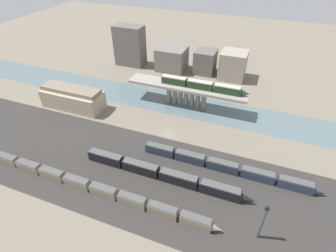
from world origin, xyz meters
TOP-DOWN VIEW (x-y plane):
  - ground_plane at (0.00, 0.00)m, footprint 400.00×400.00m
  - railbed_yard at (0.00, -24.00)m, footprint 280.00×42.00m
  - river_water at (0.00, 23.77)m, footprint 320.00×20.00m
  - bridge at (-0.00, 23.77)m, footprint 55.54×8.84m
  - train_on_bridge at (7.75, 23.77)m, footprint 40.14×3.12m
  - train_yard_near at (-11.75, -36.21)m, footprint 82.27×2.66m
  - train_yard_mid at (7.12, -23.25)m, footprint 58.80×2.95m
  - train_yard_far at (26.22, -12.15)m, footprint 61.79×2.82m
  - warehouse_building at (-48.99, 3.65)m, footprint 28.92×10.98m
  - signal_tower at (38.93, -33.62)m, footprint 1.00×0.77m
  - city_block_far_left at (-46.86, 57.95)m, footprint 17.50×9.59m
  - city_block_left at (-20.57, 59.99)m, footprint 16.57×14.66m
  - city_block_center at (-0.98, 62.89)m, footprint 11.54×12.40m
  - city_block_right at (15.09, 61.46)m, footprint 13.94×13.83m

SIDE VIEW (x-z plane):
  - ground_plane at x=0.00m, z-range 0.00..0.00m
  - river_water at x=0.00m, z-range 0.00..0.01m
  - railbed_yard at x=0.00m, z-range 0.00..0.01m
  - train_yard_near at x=-11.75m, z-range -0.03..3.50m
  - train_yard_far at x=26.22m, z-range -0.04..3.70m
  - train_yard_mid at x=7.12m, z-range -0.04..4.05m
  - warehouse_building at x=-48.99m, z-range -0.25..9.93m
  - city_block_center at x=-0.98m, z-range 0.00..13.15m
  - city_block_left at x=-20.57m, z-range 0.00..13.16m
  - signal_tower at x=38.93m, z-range 0.09..13.28m
  - city_block_right at x=15.09m, z-range 0.00..15.10m
  - bridge at x=0.00m, z-range 2.76..13.10m
  - city_block_far_left at x=-46.86m, z-range 0.00..23.58m
  - train_on_bridge at x=7.75m, z-range 10.30..13.88m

